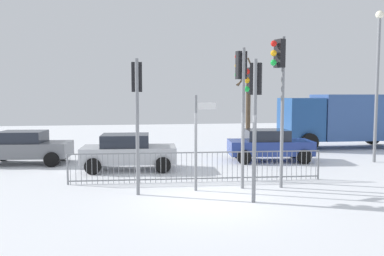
# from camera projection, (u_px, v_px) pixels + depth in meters

# --- Properties ---
(ground_plane) EXTENTS (60.00, 60.00, 0.00)m
(ground_plane) POSITION_uv_depth(u_px,v_px,m) (211.00, 200.00, 11.45)
(ground_plane) COLOR white
(traffic_light_mid_left) EXTENTS (0.40, 0.53, 4.07)m
(traffic_light_mid_left) POSITION_uv_depth(u_px,v_px,m) (256.00, 98.00, 11.10)
(traffic_light_mid_left) COLOR slate
(traffic_light_mid_left) RESTS_ON ground
(traffic_light_foreground_right) EXTENTS (0.53, 0.40, 4.12)m
(traffic_light_foreground_right) POSITION_uv_depth(u_px,v_px,m) (252.00, 96.00, 13.69)
(traffic_light_foreground_right) COLOR slate
(traffic_light_foreground_right) RESTS_ON ground
(traffic_light_mid_right) EXTENTS (0.36, 0.56, 4.58)m
(traffic_light_mid_right) POSITION_uv_depth(u_px,v_px,m) (241.00, 86.00, 12.72)
(traffic_light_mid_right) COLOR slate
(traffic_light_mid_right) RESTS_ON ground
(traffic_light_rear_left) EXTENTS (0.54, 0.38, 4.95)m
(traffic_light_rear_left) POSITION_uv_depth(u_px,v_px,m) (280.00, 78.00, 12.62)
(traffic_light_rear_left) COLOR slate
(traffic_light_rear_left) RESTS_ON ground
(traffic_light_foreground_left) EXTENTS (0.33, 0.57, 4.16)m
(traffic_light_foreground_left) POSITION_uv_depth(u_px,v_px,m) (137.00, 96.00, 11.93)
(traffic_light_foreground_left) COLOR slate
(traffic_light_foreground_left) RESTS_ON ground
(direction_sign_post) EXTENTS (0.75, 0.31, 3.07)m
(direction_sign_post) POSITION_uv_depth(u_px,v_px,m) (197.00, 137.00, 12.45)
(direction_sign_post) COLOR slate
(direction_sign_post) RESTS_ON ground
(pedestrian_guard_railing) EXTENTS (8.95, 0.57, 1.07)m
(pedestrian_guard_railing) POSITION_uv_depth(u_px,v_px,m) (197.00, 166.00, 13.78)
(pedestrian_guard_railing) COLOR slate
(pedestrian_guard_railing) RESTS_ON ground
(car_grey_near) EXTENTS (3.95, 2.23, 1.47)m
(car_grey_near) POSITION_uv_depth(u_px,v_px,m) (25.00, 147.00, 17.40)
(car_grey_near) COLOR slate
(car_grey_near) RESTS_ON ground
(car_blue_trailing) EXTENTS (3.97, 2.30, 1.47)m
(car_blue_trailing) POSITION_uv_depth(u_px,v_px,m) (269.00, 145.00, 18.16)
(car_blue_trailing) COLOR navy
(car_blue_trailing) RESTS_ON ground
(car_silver_mid) EXTENTS (3.88, 2.09, 1.47)m
(car_silver_mid) POSITION_uv_depth(u_px,v_px,m) (128.00, 151.00, 16.02)
(car_silver_mid) COLOR #B2B5BA
(car_silver_mid) RESTS_ON ground
(delivery_truck) EXTENTS (7.09, 2.82, 3.10)m
(delivery_truck) POSITION_uv_depth(u_px,v_px,m) (343.00, 118.00, 22.73)
(delivery_truck) COLOR #33518C
(delivery_truck) RESTS_ON ground
(street_lamp) EXTENTS (0.36, 0.36, 6.82)m
(street_lamp) POSITION_uv_depth(u_px,v_px,m) (378.00, 71.00, 17.58)
(street_lamp) COLOR slate
(street_lamp) RESTS_ON ground
(bare_tree_left) EXTENTS (1.66, 1.52, 5.74)m
(bare_tree_left) POSITION_uv_depth(u_px,v_px,m) (248.00, 101.00, 28.84)
(bare_tree_left) COLOR #473828
(bare_tree_left) RESTS_ON ground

